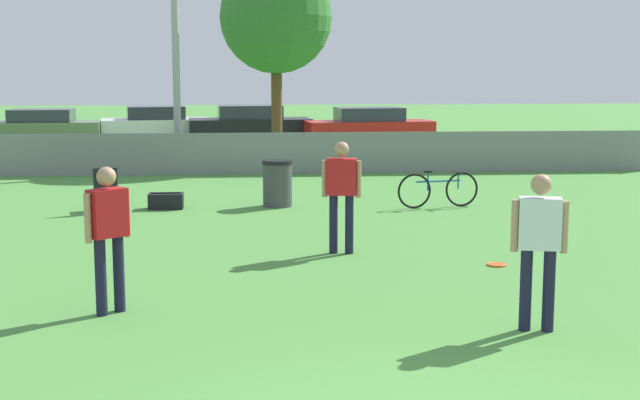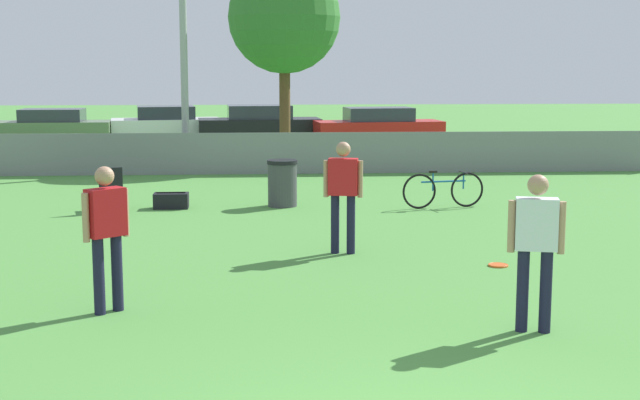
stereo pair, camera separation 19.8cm
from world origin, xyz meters
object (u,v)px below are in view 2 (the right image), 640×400
(player_thrower_red, at_px, (106,227))
(parked_car_olive, at_px, (53,126))
(tree_near_pole, at_px, (284,18))
(player_receiver_white, at_px, (536,240))
(folding_chair_sideline, at_px, (110,186))
(trash_bin, at_px, (282,183))
(gear_bag_sideline, at_px, (171,201))
(parked_car_red, at_px, (379,126))
(parked_car_dark, at_px, (260,124))
(bicycle_sideline, at_px, (443,190))
(parked_car_white, at_px, (166,124))
(frisbee_disc, at_px, (498,265))
(player_defender_red, at_px, (343,188))

(player_thrower_red, bearing_deg, parked_car_olive, 63.10)
(parked_car_olive, bearing_deg, tree_near_pole, -41.31)
(player_receiver_white, distance_m, folding_chair_sideline, 10.37)
(folding_chair_sideline, distance_m, trash_bin, 3.43)
(folding_chair_sideline, bearing_deg, trash_bin, 171.50)
(player_thrower_red, height_order, gear_bag_sideline, player_thrower_red)
(trash_bin, xyz_separation_m, parked_car_red, (3.82, 14.16, 0.18))
(parked_car_red, bearing_deg, player_thrower_red, -111.57)
(parked_car_olive, bearing_deg, gear_bag_sideline, -70.97)
(parked_car_dark, bearing_deg, bicycle_sideline, -81.24)
(player_receiver_white, xyz_separation_m, parked_car_white, (-6.54, 24.78, -0.34))
(folding_chair_sideline, height_order, parked_car_white, parked_car_white)
(tree_near_pole, height_order, gear_bag_sideline, tree_near_pole)
(tree_near_pole, relative_size, frisbee_disc, 20.47)
(player_defender_red, height_order, trash_bin, player_defender_red)
(frisbee_disc, distance_m, gear_bag_sideline, 7.64)
(player_thrower_red, height_order, player_defender_red, same)
(bicycle_sideline, bearing_deg, player_thrower_red, -136.89)
(gear_bag_sideline, distance_m, parked_car_red, 15.54)
(player_defender_red, bearing_deg, bicycle_sideline, 70.50)
(frisbee_disc, xyz_separation_m, parked_car_white, (-7.00, 21.62, 0.66))
(player_receiver_white, relative_size, folding_chair_sideline, 1.96)
(parked_car_dark, bearing_deg, trash_bin, -92.67)
(frisbee_disc, bearing_deg, bicycle_sideline, 87.05)
(parked_car_dark, bearing_deg, tree_near_pole, -88.47)
(player_thrower_red, relative_size, player_defender_red, 1.00)
(gear_bag_sideline, height_order, parked_car_olive, parked_car_olive)
(tree_near_pole, distance_m, player_receiver_white, 17.52)
(player_defender_red, height_order, parked_car_dark, player_defender_red)
(player_defender_red, height_order, frisbee_disc, player_defender_red)
(player_defender_red, relative_size, bicycle_sideline, 1.00)
(player_defender_red, distance_m, trash_bin, 4.79)
(player_receiver_white, distance_m, parked_car_olive, 26.14)
(frisbee_disc, height_order, parked_car_olive, parked_car_olive)
(parked_car_olive, bearing_deg, parked_car_red, -6.10)
(player_receiver_white, xyz_separation_m, parked_car_red, (1.31, 23.03, -0.35))
(player_thrower_red, height_order, frisbee_disc, player_thrower_red)
(parked_car_olive, distance_m, parked_car_dark, 7.55)
(player_receiver_white, relative_size, trash_bin, 1.81)
(player_defender_red, bearing_deg, parked_car_red, 91.06)
(frisbee_disc, distance_m, bicycle_sideline, 5.31)
(player_defender_red, distance_m, parked_car_olive, 21.63)
(player_receiver_white, xyz_separation_m, parked_car_olive, (-10.55, 23.91, -0.36))
(parked_car_olive, bearing_deg, player_receiver_white, -68.05)
(frisbee_disc, xyz_separation_m, parked_car_olive, (-11.01, 20.75, 0.64))
(parked_car_white, bearing_deg, gear_bag_sideline, -92.38)
(tree_near_pole, xyz_separation_m, folding_chair_sideline, (-3.67, -8.59, -3.72))
(bicycle_sideline, bearing_deg, player_receiver_white, -105.39)
(tree_near_pole, distance_m, folding_chair_sideline, 10.05)
(player_receiver_white, relative_size, parked_car_olive, 0.40)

